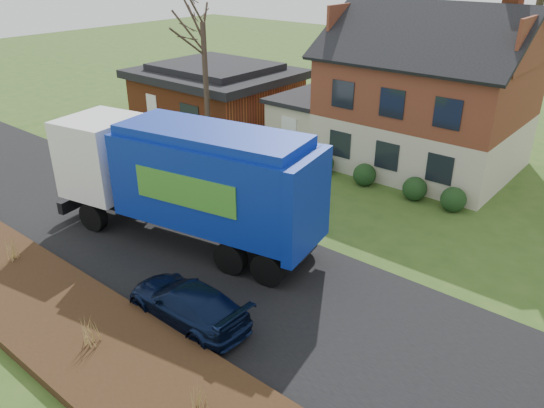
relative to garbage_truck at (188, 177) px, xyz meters
The scene contains 12 objects.
ground 2.98m from the garbage_truck, 31.86° to the right, with size 120.00×120.00×0.00m, color #30511B.
road 2.97m from the garbage_truck, 31.86° to the right, with size 80.00×7.00×0.02m, color black.
mulch_verge 6.59m from the garbage_truck, 79.50° to the right, with size 80.00×3.50×0.30m, color black.
main_house 13.54m from the garbage_truck, 78.88° to the left, with size 12.95×8.95×9.26m.
ranch_house 16.46m from the garbage_truck, 131.50° to the left, with size 9.80×8.20×3.70m.
garbage_truck is the anchor object (origin of this frame).
silver_sedan 7.52m from the garbage_truck, 142.32° to the left, with size 1.46×4.18×1.38m, color #B2B6BA.
navy_wagon 5.39m from the garbage_truck, 44.14° to the right, with size 1.75×4.31×1.25m, color black.
tree_front_west 11.67m from the garbage_truck, 132.10° to the left, with size 3.23×3.23×9.61m.
grass_clump_west 6.65m from the garbage_truck, 123.45° to the right, with size 0.32×0.26×0.85m.
grass_clump_mid 6.91m from the garbage_truck, 67.40° to the right, with size 0.33×0.27×0.92m.
grass_clump_east 9.05m from the garbage_truck, 41.26° to the right, with size 0.30×0.25×0.75m.
Camera 1 is at (12.75, -11.22, 10.14)m, focal length 35.00 mm.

